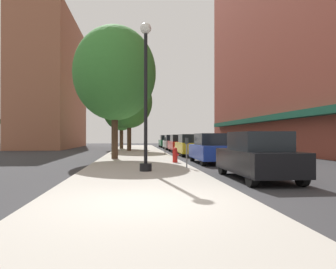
{
  "coord_description": "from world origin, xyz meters",
  "views": [
    {
      "loc": [
        -0.21,
        -6.82,
        1.5
      ],
      "look_at": [
        2.76,
        22.1,
        1.66
      ],
      "focal_mm": 34.56,
      "sensor_mm": 36.0,
      "label": 1
    }
  ],
  "objects_px": {
    "fire_hydrant": "(175,155)",
    "tree_mid": "(115,73)",
    "tree_near": "(129,102)",
    "car_yellow": "(190,145)",
    "parking_meter_near": "(165,144)",
    "car_silver": "(172,142)",
    "car_blue": "(211,149)",
    "lamppost": "(146,94)",
    "tree_far": "(121,109)",
    "car_red": "(179,144)",
    "parking_meter_far": "(187,149)",
    "car_black": "(257,156)",
    "car_green": "(166,141)"
  },
  "relations": [
    {
      "from": "fire_hydrant",
      "to": "car_red",
      "type": "bearing_deg",
      "value": 81.12
    },
    {
      "from": "tree_far",
      "to": "car_red",
      "type": "distance_m",
      "value": 9.07
    },
    {
      "from": "fire_hydrant",
      "to": "car_black",
      "type": "height_order",
      "value": "car_black"
    },
    {
      "from": "car_red",
      "to": "car_green",
      "type": "height_order",
      "value": "same"
    },
    {
      "from": "tree_mid",
      "to": "car_green",
      "type": "relative_size",
      "value": 1.91
    },
    {
      "from": "lamppost",
      "to": "tree_far",
      "type": "distance_m",
      "value": 23.61
    },
    {
      "from": "tree_mid",
      "to": "car_red",
      "type": "xyz_separation_m",
      "value": [
        5.45,
        10.23,
        -4.58
      ]
    },
    {
      "from": "parking_meter_near",
      "to": "tree_near",
      "type": "xyz_separation_m",
      "value": [
        -2.8,
        6.77,
        3.86
      ]
    },
    {
      "from": "tree_far",
      "to": "car_black",
      "type": "relative_size",
      "value": 1.58
    },
    {
      "from": "parking_meter_far",
      "to": "car_green",
      "type": "relative_size",
      "value": 0.3
    },
    {
      "from": "fire_hydrant",
      "to": "car_silver",
      "type": "distance_m",
      "value": 19.42
    },
    {
      "from": "fire_hydrant",
      "to": "tree_far",
      "type": "height_order",
      "value": "tree_far"
    },
    {
      "from": "fire_hydrant",
      "to": "tree_mid",
      "type": "height_order",
      "value": "tree_mid"
    },
    {
      "from": "car_black",
      "to": "car_red",
      "type": "height_order",
      "value": "same"
    },
    {
      "from": "parking_meter_far",
      "to": "car_black",
      "type": "bearing_deg",
      "value": -58.72
    },
    {
      "from": "car_blue",
      "to": "car_red",
      "type": "distance_m",
      "value": 12.8
    },
    {
      "from": "fire_hydrant",
      "to": "parking_meter_far",
      "type": "relative_size",
      "value": 0.6
    },
    {
      "from": "parking_meter_far",
      "to": "tree_mid",
      "type": "distance_m",
      "value": 8.33
    },
    {
      "from": "parking_meter_near",
      "to": "car_green",
      "type": "bearing_deg",
      "value": 84.15
    },
    {
      "from": "parking_meter_far",
      "to": "car_red",
      "type": "bearing_deg",
      "value": 83.2
    },
    {
      "from": "fire_hydrant",
      "to": "car_black",
      "type": "xyz_separation_m",
      "value": [
        2.09,
        -6.17,
        0.29
      ]
    },
    {
      "from": "lamppost",
      "to": "car_silver",
      "type": "relative_size",
      "value": 1.37
    },
    {
      "from": "car_black",
      "to": "car_silver",
      "type": "xyz_separation_m",
      "value": [
        0.0,
        25.48,
        0.0
      ]
    },
    {
      "from": "tree_far",
      "to": "car_yellow",
      "type": "distance_m",
      "value": 13.69
    },
    {
      "from": "parking_meter_near",
      "to": "car_silver",
      "type": "xyz_separation_m",
      "value": [
        1.95,
        12.02,
        -0.14
      ]
    },
    {
      "from": "fire_hydrant",
      "to": "tree_far",
      "type": "distance_m",
      "value": 20.12
    },
    {
      "from": "tree_mid",
      "to": "tree_near",
      "type": "bearing_deg",
      "value": 86.37
    },
    {
      "from": "tree_mid",
      "to": "car_yellow",
      "type": "relative_size",
      "value": 1.91
    },
    {
      "from": "parking_meter_near",
      "to": "tree_far",
      "type": "relative_size",
      "value": 0.19
    },
    {
      "from": "parking_meter_near",
      "to": "car_silver",
      "type": "relative_size",
      "value": 0.3
    },
    {
      "from": "tree_near",
      "to": "car_yellow",
      "type": "height_order",
      "value": "tree_near"
    },
    {
      "from": "parking_meter_far",
      "to": "parking_meter_near",
      "type": "bearing_deg",
      "value": 90.0
    },
    {
      "from": "lamppost",
      "to": "car_silver",
      "type": "xyz_separation_m",
      "value": [
        3.78,
        23.41,
        -2.39
      ]
    },
    {
      "from": "car_green",
      "to": "tree_mid",
      "type": "bearing_deg",
      "value": -105.2
    },
    {
      "from": "car_black",
      "to": "car_silver",
      "type": "distance_m",
      "value": 25.48
    },
    {
      "from": "tree_near",
      "to": "car_silver",
      "type": "height_order",
      "value": "tree_near"
    },
    {
      "from": "parking_meter_near",
      "to": "tree_far",
      "type": "height_order",
      "value": "tree_far"
    },
    {
      "from": "fire_hydrant",
      "to": "tree_near",
      "type": "relative_size",
      "value": 0.11
    },
    {
      "from": "fire_hydrant",
      "to": "car_blue",
      "type": "relative_size",
      "value": 0.18
    },
    {
      "from": "tree_near",
      "to": "car_silver",
      "type": "bearing_deg",
      "value": 47.84
    },
    {
      "from": "tree_near",
      "to": "car_yellow",
      "type": "relative_size",
      "value": 1.68
    },
    {
      "from": "tree_near",
      "to": "car_blue",
      "type": "relative_size",
      "value": 1.68
    },
    {
      "from": "tree_far",
      "to": "car_silver",
      "type": "bearing_deg",
      "value": -0.84
    },
    {
      "from": "fire_hydrant",
      "to": "tree_near",
      "type": "xyz_separation_m",
      "value": [
        -2.66,
        14.05,
        4.29
      ]
    },
    {
      "from": "lamppost",
      "to": "fire_hydrant",
      "type": "bearing_deg",
      "value": 67.6
    },
    {
      "from": "tree_mid",
      "to": "car_black",
      "type": "height_order",
      "value": "tree_mid"
    },
    {
      "from": "fire_hydrant",
      "to": "tree_far",
      "type": "bearing_deg",
      "value": 100.56
    },
    {
      "from": "fire_hydrant",
      "to": "car_blue",
      "type": "height_order",
      "value": "car_blue"
    },
    {
      "from": "fire_hydrant",
      "to": "car_black",
      "type": "relative_size",
      "value": 0.18
    },
    {
      "from": "car_black",
      "to": "car_silver",
      "type": "bearing_deg",
      "value": 89.55
    }
  ]
}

